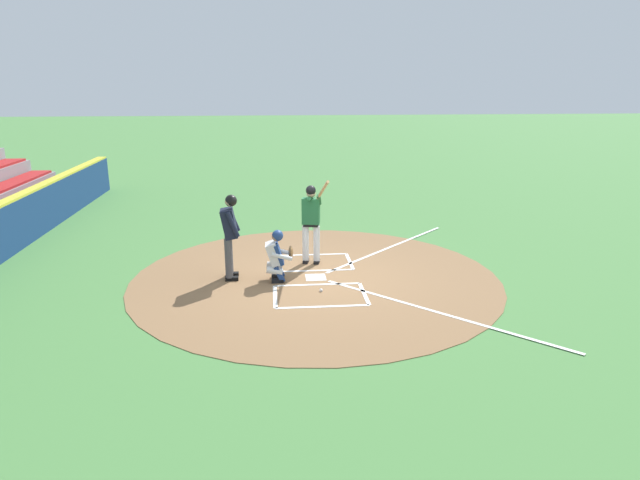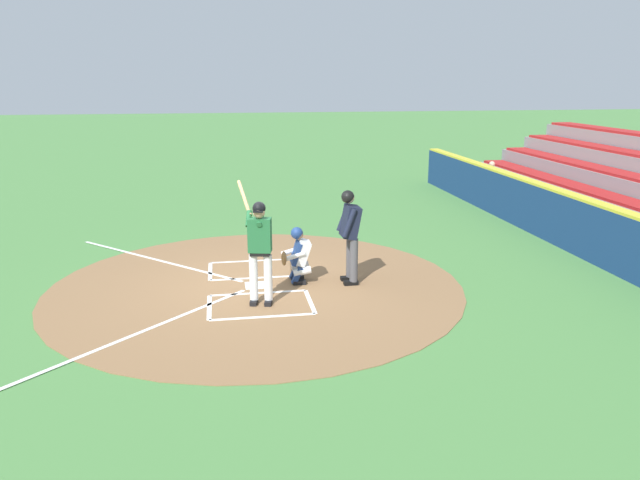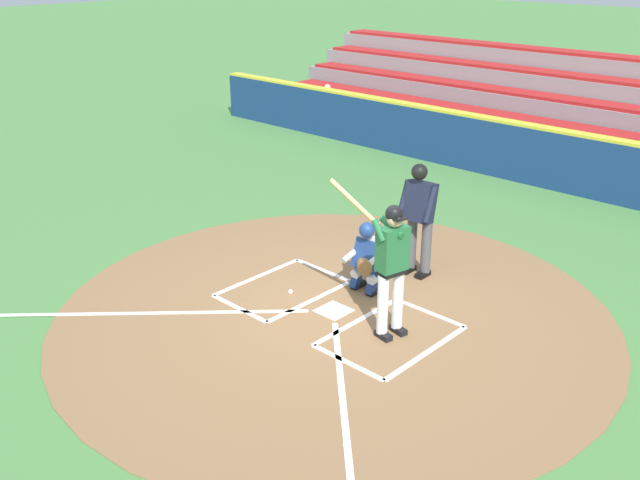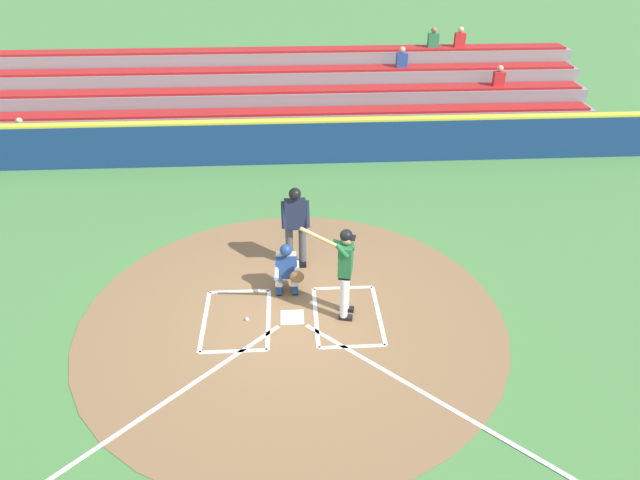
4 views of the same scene
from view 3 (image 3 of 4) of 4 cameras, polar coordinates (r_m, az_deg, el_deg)
ground_plane at (r=10.23m, az=1.12°, el=-5.82°), size 120.00×120.00×0.00m
dirt_circle at (r=10.22m, az=1.12°, el=-5.79°), size 8.00×8.00×0.01m
home_plate_and_chalk at (r=9.67m, az=-2.42°, el=-7.55°), size 7.93×4.91×0.01m
batter at (r=9.19m, az=5.78°, el=-1.72°), size 1.04×0.56×2.13m
catcher at (r=10.57m, az=3.89°, el=-1.30°), size 0.59×0.60×1.13m
plate_umpire at (r=11.02m, az=8.06°, el=2.27°), size 0.59×0.42×1.86m
baseball at (r=10.71m, az=-2.41°, el=-4.23°), size 0.07×0.07×0.07m
backstop_wall at (r=15.97m, az=19.65°, el=5.99°), size 22.00×0.36×1.31m
bleacher_stand at (r=18.88m, az=23.96°, el=8.42°), size 20.00×4.25×3.00m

